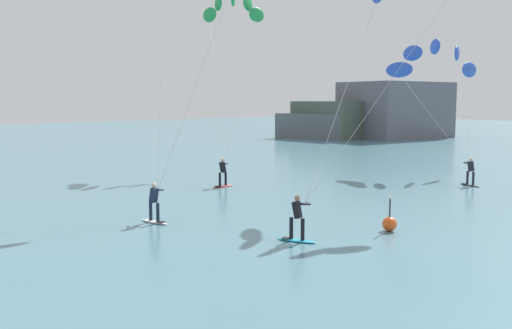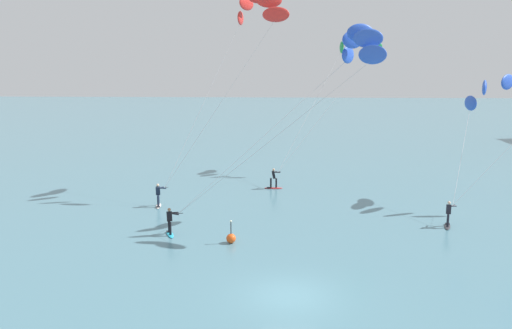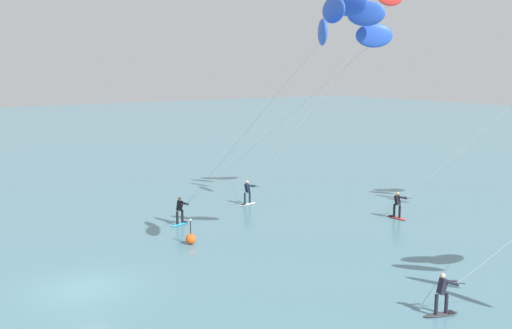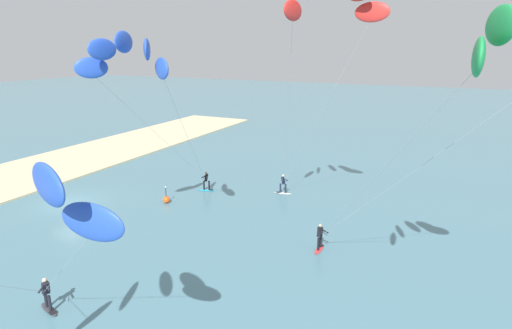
{
  "view_description": "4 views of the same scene",
  "coord_description": "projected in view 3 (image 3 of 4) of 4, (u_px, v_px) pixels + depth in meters",
  "views": [
    {
      "loc": [
        -21.56,
        -5.65,
        5.05
      ],
      "look_at": [
        -4.06,
        13.67,
        2.09
      ],
      "focal_mm": 39.69,
      "sensor_mm": 36.0,
      "label": 1
    },
    {
      "loc": [
        -0.47,
        -22.32,
        10.59
      ],
      "look_at": [
        -2.07,
        11.92,
        3.63
      ],
      "focal_mm": 37.24,
      "sensor_mm": 36.0,
      "label": 2
    },
    {
      "loc": [
        24.17,
        -7.34,
        9.38
      ],
      "look_at": [
        -3.73,
        11.28,
        3.81
      ],
      "focal_mm": 42.1,
      "sensor_mm": 36.0,
      "label": 3
    },
    {
      "loc": [
        20.89,
        26.25,
        11.72
      ],
      "look_at": [
        -4.07,
        14.24,
        3.86
      ],
      "focal_mm": 28.88,
      "sensor_mm": 36.0,
      "label": 4
    }
  ],
  "objects": [
    {
      "name": "kitesurfer_mid_water",
      "position": [
        341.0,
        30.0,
        26.35
      ],
      "size": [
        13.13,
        6.24,
        12.56
      ],
      "color": "#23ADD1",
      "rests_on": "ground"
    },
    {
      "name": "ground_plane",
      "position": [
        84.0,
        289.0,
        25.39
      ],
      "size": [
        240.0,
        240.0,
        0.0
      ],
      "primitive_type": "plane",
      "color": "slate"
    },
    {
      "name": "marker_buoy",
      "position": [
        191.0,
        239.0,
        31.77
      ],
      "size": [
        0.56,
        0.56,
        1.38
      ],
      "color": "#EA5119",
      "rests_on": "ground"
    }
  ]
}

